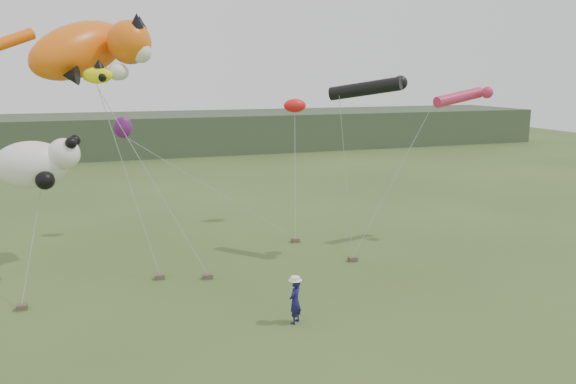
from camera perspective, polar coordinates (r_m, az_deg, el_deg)
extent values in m
plane|color=#385123|center=(19.69, -0.66, -12.65)|extent=(120.00, 120.00, 0.00)
cube|color=#2D3D28|center=(62.60, -13.64, 5.83)|extent=(90.00, 12.00, 4.00)
imported|color=#16134A|center=(19.01, 0.72, -11.04)|extent=(0.66, 0.66, 1.54)
cube|color=brown|center=(23.69, -12.90, -8.39)|extent=(0.37, 0.30, 0.19)
cube|color=brown|center=(23.37, -8.16, -8.48)|extent=(0.37, 0.30, 0.19)
cube|color=brown|center=(25.38, 6.59, -6.79)|extent=(0.37, 0.30, 0.19)
cube|color=brown|center=(22.37, -25.41, -10.51)|extent=(0.37, 0.30, 0.19)
cube|color=brown|center=(27.99, 0.74, -4.92)|extent=(0.37, 0.30, 0.19)
ellipsoid|color=orange|center=(26.09, -20.45, 13.37)|extent=(5.51, 5.05, 3.56)
sphere|color=orange|center=(25.14, -15.81, 14.43)|extent=(1.82, 1.82, 1.82)
cone|color=black|center=(24.71, -15.12, 16.52)|extent=(0.57, 0.69, 0.68)
cone|color=black|center=(25.73, -14.82, 16.33)|extent=(0.57, 0.65, 0.65)
sphere|color=white|center=(24.84, -14.76, 13.59)|extent=(0.91, 0.91, 0.91)
ellipsoid|color=white|center=(25.76, -19.88, 11.63)|extent=(1.78, 0.89, 0.56)
sphere|color=white|center=(24.47, -17.01, 11.61)|extent=(0.71, 0.71, 0.71)
sphere|color=white|center=(25.89, -16.67, 11.61)|extent=(0.71, 0.71, 0.71)
cylinder|color=orange|center=(27.09, -26.18, 13.69)|extent=(1.88, 1.38, 1.10)
ellipsoid|color=#FBFF0C|center=(24.21, -18.81, 11.15)|extent=(1.31, 0.81, 0.66)
cone|color=black|center=(24.48, -21.27, 10.98)|extent=(0.78, 0.91, 0.78)
cone|color=black|center=(24.21, -18.67, 12.28)|extent=(0.43, 0.43, 0.35)
cone|color=black|center=(23.78, -18.15, 10.98)|extent=(0.46, 0.48, 0.35)
cone|color=black|center=(24.64, -18.19, 10.99)|extent=(0.46, 0.48, 0.35)
cylinder|color=black|center=(25.29, 7.81, 10.34)|extent=(2.76, 2.71, 1.08)
sphere|color=black|center=(25.52, 11.33, 10.82)|extent=(0.64, 0.64, 0.64)
cylinder|color=#C5264C|center=(28.54, 16.95, 9.19)|extent=(2.91, 1.05, 0.94)
sphere|color=#C5264C|center=(28.93, 19.58, 9.50)|extent=(0.56, 0.56, 0.56)
ellipsoid|color=white|center=(23.76, -24.62, 2.55)|extent=(2.73, 1.82, 1.82)
sphere|color=white|center=(23.31, -21.80, 3.62)|extent=(1.21, 1.21, 1.21)
sphere|color=black|center=(22.84, -21.18, 4.67)|extent=(0.45, 0.45, 0.45)
sphere|color=black|center=(23.68, -20.86, 4.92)|extent=(0.45, 0.45, 0.45)
sphere|color=black|center=(22.99, -23.45, 1.09)|extent=(0.71, 0.71, 0.71)
sphere|color=black|center=(24.21, -26.37, 1.57)|extent=(0.71, 0.71, 0.71)
ellipsoid|color=red|center=(31.05, 0.70, 8.76)|extent=(1.27, 0.74, 0.74)
ellipsoid|color=#5E1766|center=(29.36, -16.44, 6.33)|extent=(0.89, 0.59, 1.09)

